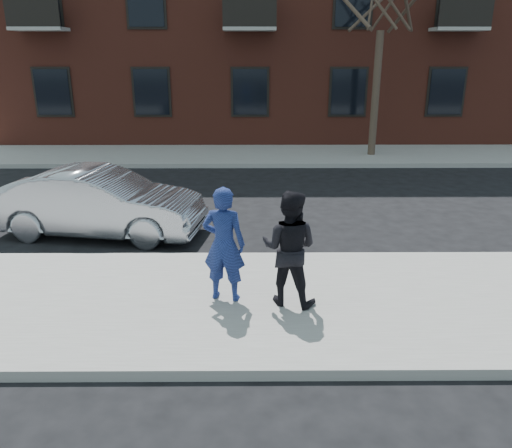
{
  "coord_description": "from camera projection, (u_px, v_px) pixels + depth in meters",
  "views": [
    {
      "loc": [
        0.2,
        -6.9,
        3.62
      ],
      "look_at": [
        0.25,
        0.4,
        1.12
      ],
      "focal_mm": 35.0,
      "sensor_mm": 36.0,
      "label": 1
    }
  ],
  "objects": [
    {
      "name": "far_curb",
      "position": [
        247.0,
        166.0,
        16.61
      ],
      "size": [
        50.0,
        0.1,
        0.15
      ],
      "primitive_type": "cube",
      "color": "#999691",
      "rests_on": "ground"
    },
    {
      "name": "far_sidewalk",
      "position": [
        247.0,
        155.0,
        18.31
      ],
      "size": [
        50.0,
        3.5,
        0.15
      ],
      "primitive_type": "cube",
      "color": "gray",
      "rests_on": "ground"
    },
    {
      "name": "man_peacoat",
      "position": [
        289.0,
        248.0,
        7.09
      ],
      "size": [
        0.99,
        0.88,
        1.7
      ],
      "rotation": [
        0.0,
        0.0,
        2.81
      ],
      "color": "black",
      "rests_on": "near_sidewalk"
    },
    {
      "name": "near_curb",
      "position": [
        242.0,
        258.0,
        9.14
      ],
      "size": [
        50.0,
        0.1,
        0.15
      ],
      "primitive_type": "cube",
      "color": "#999691",
      "rests_on": "ground"
    },
    {
      "name": "man_hoodie",
      "position": [
        224.0,
        244.0,
        7.2
      ],
      "size": [
        0.7,
        0.56,
        1.72
      ],
      "rotation": [
        0.0,
        0.0,
        2.93
      ],
      "color": "navy",
      "rests_on": "near_sidewalk"
    },
    {
      "name": "ground",
      "position": [
        240.0,
        301.0,
        7.7
      ],
      "size": [
        100.0,
        100.0,
        0.0
      ],
      "primitive_type": "plane",
      "color": "black",
      "rests_on": "ground"
    },
    {
      "name": "near_sidewalk",
      "position": [
        239.0,
        304.0,
        7.44
      ],
      "size": [
        50.0,
        3.5,
        0.15
      ],
      "primitive_type": "cube",
      "color": "gray",
      "rests_on": "ground"
    },
    {
      "name": "silver_sedan",
      "position": [
        100.0,
        203.0,
        10.28
      ],
      "size": [
        4.42,
        2.12,
        1.4
      ],
      "primitive_type": "imported",
      "rotation": [
        0.0,
        0.0,
        1.41
      ],
      "color": "#999BA3",
      "rests_on": "ground"
    }
  ]
}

